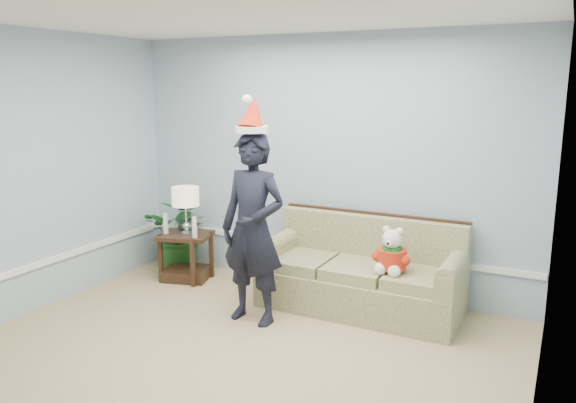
% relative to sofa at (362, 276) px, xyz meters
% --- Properties ---
extents(room_shell, '(4.54, 5.04, 2.74)m').
position_rel_sofa_xyz_m(room_shell, '(-0.59, -2.09, 1.03)').
color(room_shell, tan).
rests_on(room_shell, ground).
extents(wainscot_trim, '(4.49, 4.99, 0.06)m').
position_rel_sofa_xyz_m(wainscot_trim, '(-1.77, -0.91, 0.13)').
color(wainscot_trim, white).
rests_on(wainscot_trim, room_shell).
extents(sofa, '(1.94, 0.85, 0.91)m').
position_rel_sofa_xyz_m(sofa, '(0.00, 0.00, 0.00)').
color(sofa, '#4F5629').
rests_on(sofa, room_shell).
extents(side_table, '(0.66, 0.60, 0.53)m').
position_rel_sofa_xyz_m(side_table, '(-2.06, -0.10, -0.11)').
color(side_table, '#352213').
rests_on(side_table, room_shell).
extents(table_lamp, '(0.30, 0.30, 0.54)m').
position_rel_sofa_xyz_m(table_lamp, '(-2.03, -0.12, 0.62)').
color(table_lamp, silver).
rests_on(table_lamp, side_table).
extents(candle_pair, '(0.46, 0.06, 0.23)m').
position_rel_sofa_xyz_m(candle_pair, '(-2.07, -0.19, 0.32)').
color(candle_pair, silver).
rests_on(candle_pair, side_table).
extents(houseplant, '(0.86, 0.77, 0.87)m').
position_rel_sofa_xyz_m(houseplant, '(-2.35, 0.18, 0.11)').
color(houseplant, '#1B511F').
rests_on(houseplant, room_shell).
extents(man, '(0.67, 0.46, 1.77)m').
position_rel_sofa_xyz_m(man, '(-0.80, -0.75, 0.56)').
color(man, black).
rests_on(man, room_shell).
extents(santa_hat, '(0.30, 0.33, 0.34)m').
position_rel_sofa_xyz_m(santa_hat, '(-0.80, -0.73, 1.59)').
color(santa_hat, white).
rests_on(santa_hat, man).
extents(teddy_bear, '(0.29, 0.32, 0.44)m').
position_rel_sofa_xyz_m(teddy_bear, '(0.35, -0.19, 0.31)').
color(teddy_bear, white).
rests_on(teddy_bear, sofa).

